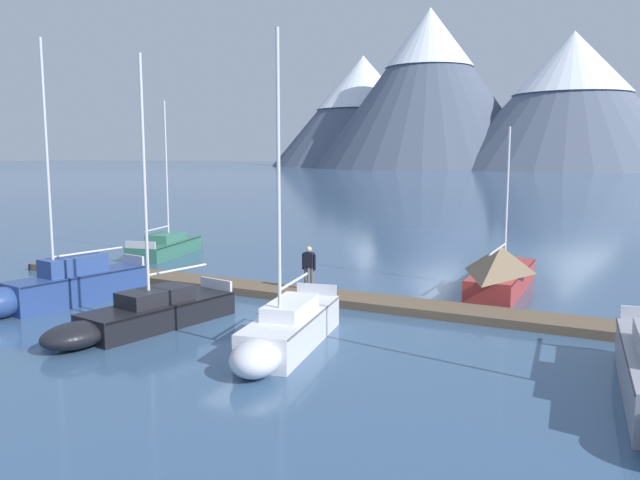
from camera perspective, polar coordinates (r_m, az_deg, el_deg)
ground_plane at (r=21.24m, az=-6.37°, el=-7.39°), size 700.00×700.00×0.00m
mountain_west_summit at (r=270.84m, az=3.84°, el=11.69°), size 75.83×75.83×45.20m
mountain_central_massif at (r=241.12m, az=9.70°, el=13.41°), size 82.55×82.55×57.12m
mountain_shoulder_ridge at (r=229.26m, az=21.59°, el=11.76°), size 80.48×80.48×44.67m
dock at (r=24.67m, az=-1.82°, el=-4.86°), size 28.72×3.92×0.30m
sailboat_nearest_berth at (r=36.15m, az=-13.29°, el=-0.43°), size 2.79×6.91×8.31m
sailboat_second_berth at (r=25.20m, az=-21.94°, el=-3.85°), size 2.74×6.66×9.49m
sailboat_mid_dock_port at (r=20.92m, az=-15.48°, el=-6.41°), size 3.07×6.82×8.53m
sailboat_mid_dock_starboard at (r=18.22m, az=-3.01°, el=-7.99°), size 2.07×6.24×8.76m
sailboat_far_berth at (r=26.89m, az=16.03°, el=-2.49°), size 2.25×7.57×6.59m
person_on_dock at (r=24.54m, az=-1.00°, el=-2.26°), size 0.59×0.24×1.69m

